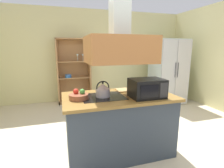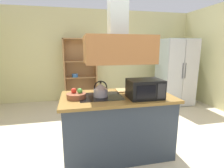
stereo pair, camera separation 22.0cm
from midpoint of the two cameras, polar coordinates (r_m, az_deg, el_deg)
The scene contains 10 objects.
ground_plane at distance 2.92m, azimuth 6.29°, elevation -20.88°, with size 7.80×7.80×0.00m, color beige.
wall_back at distance 5.39m, azimuth -3.63°, elevation 9.41°, with size 6.00×0.12×2.70m, color beige.
kitchen_island at distance 2.65m, azimuth 4.08°, elevation -13.22°, with size 1.60×0.88×0.90m.
range_hood at distance 2.41m, azimuth 4.53°, elevation 14.46°, with size 0.90×0.70×1.32m.
refrigerator at distance 5.19m, azimuth 21.54°, elevation 3.68°, with size 0.90×0.77×1.83m.
dish_cabinet at distance 5.17m, azimuth -9.23°, elevation 3.30°, with size 0.95×0.40×1.85m.
kettle at distance 2.42m, azimuth -1.22°, elevation -2.03°, with size 0.20×0.20×0.23m.
cutting_board at distance 2.79m, azimuth 7.18°, elevation -2.05°, with size 0.34×0.24×0.02m, color tan.
microwave at distance 2.40m, azimuth 13.51°, elevation -1.59°, with size 0.46×0.35×0.26m.
fruit_bowl at distance 2.37m, azimuth -9.23°, elevation -3.71°, with size 0.26×0.26×0.14m.
Camera 2 is at (-0.70, -2.35, 1.57)m, focal length 27.42 mm.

